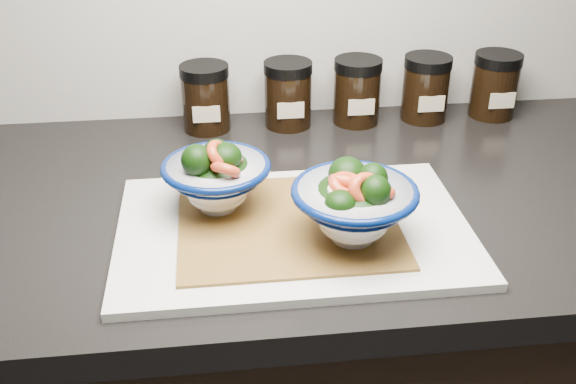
{
  "coord_description": "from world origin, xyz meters",
  "views": [
    {
      "loc": [
        -0.22,
        0.62,
        1.38
      ],
      "look_at": [
        -0.14,
        1.35,
        0.96
      ],
      "focal_mm": 42.0,
      "sensor_mm": 36.0,
      "label": 1
    }
  ],
  "objects": [
    {
      "name": "spice_jar_e",
      "position": [
        0.27,
        1.69,
        0.96
      ],
      "size": [
        0.08,
        0.08,
        0.11
      ],
      "color": "black",
      "rests_on": "countertop"
    },
    {
      "name": "countertop",
      "position": [
        0.0,
        1.45,
        0.88
      ],
      "size": [
        3.5,
        0.6,
        0.04
      ],
      "primitive_type": "cube",
      "color": "black",
      "rests_on": "cabinet"
    },
    {
      "name": "spice_jar_a",
      "position": [
        -0.23,
        1.69,
        0.96
      ],
      "size": [
        0.08,
        0.08,
        0.11
      ],
      "color": "black",
      "rests_on": "countertop"
    },
    {
      "name": "spice_jar_d",
      "position": [
        0.15,
        1.69,
        0.96
      ],
      "size": [
        0.08,
        0.08,
        0.11
      ],
      "color": "black",
      "rests_on": "countertop"
    },
    {
      "name": "spice_jar_b",
      "position": [
        -0.1,
        1.69,
        0.96
      ],
      "size": [
        0.08,
        0.08,
        0.11
      ],
      "color": "black",
      "rests_on": "countertop"
    },
    {
      "name": "bowl_right",
      "position": [
        -0.06,
        1.3,
        0.96
      ],
      "size": [
        0.15,
        0.15,
        0.11
      ],
      "rotation": [
        0.0,
        0.0,
        -0.17
      ],
      "color": "white",
      "rests_on": "bamboo_mat"
    },
    {
      "name": "bowl_left",
      "position": [
        -0.22,
        1.4,
        0.96
      ],
      "size": [
        0.14,
        0.14,
        0.11
      ],
      "rotation": [
        0.0,
        0.0,
        0.27
      ],
      "color": "white",
      "rests_on": "bamboo_mat"
    },
    {
      "name": "cutting_board",
      "position": [
        -0.13,
        1.35,
        0.91
      ],
      "size": [
        0.45,
        0.3,
        0.01
      ],
      "primitive_type": "cube",
      "color": "silver",
      "rests_on": "countertop"
    },
    {
      "name": "spice_jar_c",
      "position": [
        0.02,
        1.69,
        0.96
      ],
      "size": [
        0.08,
        0.08,
        0.11
      ],
      "color": "black",
      "rests_on": "countertop"
    },
    {
      "name": "bamboo_mat",
      "position": [
        -0.14,
        1.35,
        0.91
      ],
      "size": [
        0.28,
        0.24,
        0.0
      ],
      "primitive_type": "cube",
      "color": "olive",
      "rests_on": "cutting_board"
    }
  ]
}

